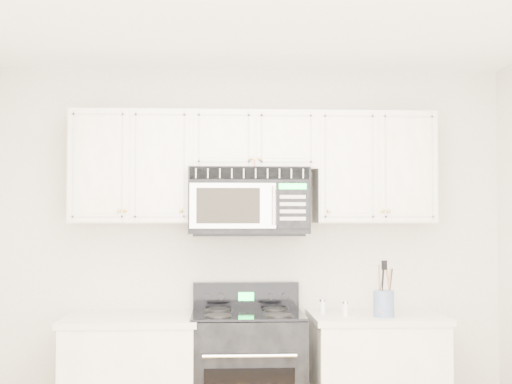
{
  "coord_description": "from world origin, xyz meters",
  "views": [
    {
      "loc": [
        -0.24,
        -3.23,
        1.55
      ],
      "look_at": [
        0.0,
        1.3,
        1.72
      ],
      "focal_mm": 50.0,
      "sensor_mm": 36.0,
      "label": 1
    }
  ],
  "objects": [
    {
      "name": "microwave",
      "position": [
        -0.04,
        1.55,
        1.67
      ],
      "size": [
        0.79,
        0.45,
        0.44
      ],
      "color": "black",
      "rests_on": "ground"
    },
    {
      "name": "shaker_salt",
      "position": [
        0.45,
        1.46,
        0.97
      ],
      "size": [
        0.04,
        0.04,
        0.1
      ],
      "color": "silver",
      "rests_on": "base_cabinet_right"
    },
    {
      "name": "room",
      "position": [
        0.0,
        0.0,
        1.3
      ],
      "size": [
        3.51,
        3.51,
        2.61
      ],
      "color": "olive",
      "rests_on": "ground"
    },
    {
      "name": "utensil_crock",
      "position": [
        0.82,
        1.31,
        1.01
      ],
      "size": [
        0.13,
        0.13,
        0.35
      ],
      "color": "slate",
      "rests_on": "base_cabinet_right"
    },
    {
      "name": "upper_cabinets",
      "position": [
        -0.0,
        1.58,
        1.93
      ],
      "size": [
        2.44,
        0.37,
        0.75
      ],
      "color": "white",
      "rests_on": "ground"
    },
    {
      "name": "range",
      "position": [
        -0.05,
        1.44,
        0.48
      ],
      "size": [
        0.73,
        0.66,
        1.11
      ],
      "color": "black",
      "rests_on": "ground"
    },
    {
      "name": "shaker_pepper",
      "position": [
        0.58,
        1.35,
        0.97
      ],
      "size": [
        0.04,
        0.04,
        0.1
      ],
      "color": "silver",
      "rests_on": "base_cabinet_right"
    }
  ]
}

